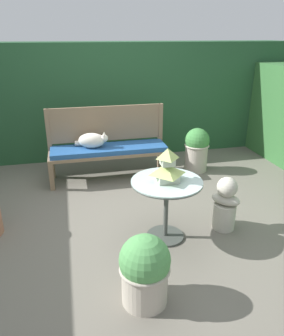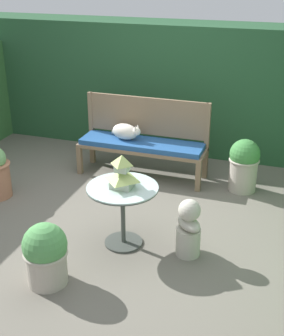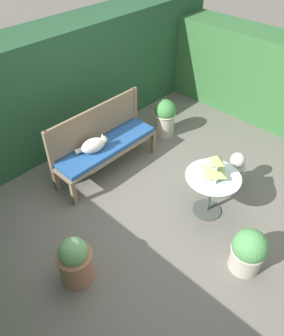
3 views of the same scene
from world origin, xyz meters
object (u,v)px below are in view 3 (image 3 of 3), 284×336
Objects in this scene: potted_plant_path_edge at (165,117)px; potted_plant_bench_right at (75,261)px; garden_bench at (107,148)px; pagoda_birdhouse at (215,168)px; potted_plant_table_far at (248,251)px; garden_bust at (235,171)px; cat at (93,145)px; patio_table at (212,184)px.

potted_plant_bench_right is (-2.68, -1.09, -0.03)m from potted_plant_path_edge.
pagoda_birdhouse reaches higher than garden_bench.
potted_plant_bench_right is (-1.36, 1.22, 0.02)m from potted_plant_table_far.
cat is at bearing 172.99° from garden_bust.
potted_plant_path_edge reaches higher than patio_table.
pagoda_birdhouse is at bearing 180.00° from patio_table.
pagoda_birdhouse is 0.51× the size of potted_plant_bench_right.
potted_plant_table_far is 1.83m from potted_plant_bench_right.
pagoda_birdhouse reaches higher than potted_plant_path_edge.
garden_bust is 1.30m from potted_plant_table_far.
garden_bust is (0.97, -1.52, -0.12)m from garden_bench.
garden_bench is at bearing 167.76° from garden_bust.
potted_plant_bench_right is at bearing 165.50° from pagoda_birdhouse.
pagoda_birdhouse reaches higher than potted_plant_bench_right.
cat is 0.70× the size of potted_plant_bench_right.
garden_bust is at bearing -10.24° from potted_plant_bench_right.
potted_plant_bench_right is (-1.19, -1.10, -0.26)m from cat.
pagoda_birdhouse is at bearing 62.94° from potted_plant_table_far.
garden_bench is 1.61m from pagoda_birdhouse.
garden_bench is 2.60× the size of potted_plant_bench_right.
potted_plant_bench_right is at bearing 137.93° from potted_plant_table_far.
patio_table is 2.12× the size of pagoda_birdhouse.
cat is 0.65× the size of patio_table.
patio_table is 1.09× the size of potted_plant_bench_right.
garden_bench is at bearing 102.44° from patio_table.
patio_table is 0.67m from garden_bust.
cat is at bearing 42.62° from potted_plant_bench_right.
patio_table is 1.06× the size of potted_plant_path_edge.
potted_plant_path_edge is (0.93, 1.54, -0.41)m from pagoda_birdhouse.
cat is at bearing 94.03° from potted_plant_table_far.
garden_bench is 1.78m from potted_plant_bench_right.
pagoda_birdhouse is 0.50× the size of potted_plant_path_edge.
patio_table is at bearing -14.50° from potted_plant_bench_right.
potted_plant_path_edge is at bearing 0.06° from garden_bench.
cat reaches higher than potted_plant_table_far.
potted_plant_table_far is (-0.39, -0.77, -0.46)m from pagoda_birdhouse.
patio_table is 1.80m from potted_plant_path_edge.
potted_plant_bench_right is at bearing -126.47° from cat.
patio_table is (0.56, -1.55, -0.08)m from cat.
garden_bust is at bearing 1.96° from pagoda_birdhouse.
pagoda_birdhouse reaches higher than cat.
garden_bench is at bearing 37.53° from potted_plant_bench_right.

